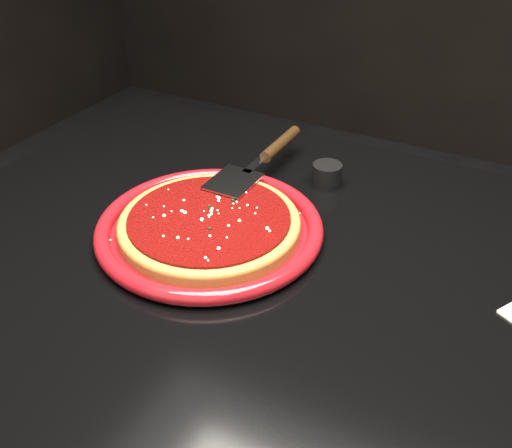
# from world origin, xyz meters

# --- Properties ---
(table) EXTENTS (1.20, 0.80, 0.75)m
(table) POSITION_xyz_m (0.00, 0.00, 0.38)
(table) COLOR black
(table) RESTS_ON floor
(plate) EXTENTS (0.34, 0.34, 0.02)m
(plate) POSITION_xyz_m (-0.17, 0.01, 0.76)
(plate) COLOR maroon
(plate) RESTS_ON table
(pizza_crust) EXTENTS (0.27, 0.27, 0.01)m
(pizza_crust) POSITION_xyz_m (-0.17, 0.01, 0.77)
(pizza_crust) COLOR brown
(pizza_crust) RESTS_ON plate
(pizza_crust_rim) EXTENTS (0.27, 0.27, 0.02)m
(pizza_crust_rim) POSITION_xyz_m (-0.17, 0.01, 0.77)
(pizza_crust_rim) COLOR brown
(pizza_crust_rim) RESTS_ON plate
(pizza_sauce) EXTENTS (0.24, 0.24, 0.01)m
(pizza_sauce) POSITION_xyz_m (-0.17, 0.01, 0.78)
(pizza_sauce) COLOR #6B0A08
(pizza_sauce) RESTS_ON plate
(parmesan_dusting) EXTENTS (0.23, 0.23, 0.01)m
(parmesan_dusting) POSITION_xyz_m (-0.17, 0.01, 0.78)
(parmesan_dusting) COLOR beige
(parmesan_dusting) RESTS_ON plate
(basil_flecks) EXTENTS (0.21, 0.21, 0.00)m
(basil_flecks) POSITION_xyz_m (-0.17, 0.01, 0.78)
(basil_flecks) COLOR black
(basil_flecks) RESTS_ON plate
(pizza_server) EXTENTS (0.08, 0.29, 0.02)m
(pizza_server) POSITION_xyz_m (-0.18, 0.18, 0.79)
(pizza_server) COLOR silver
(pizza_server) RESTS_ON plate
(ramekin) EXTENTS (0.05, 0.05, 0.04)m
(ramekin) POSITION_xyz_m (-0.08, 0.22, 0.77)
(ramekin) COLOR black
(ramekin) RESTS_ON table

